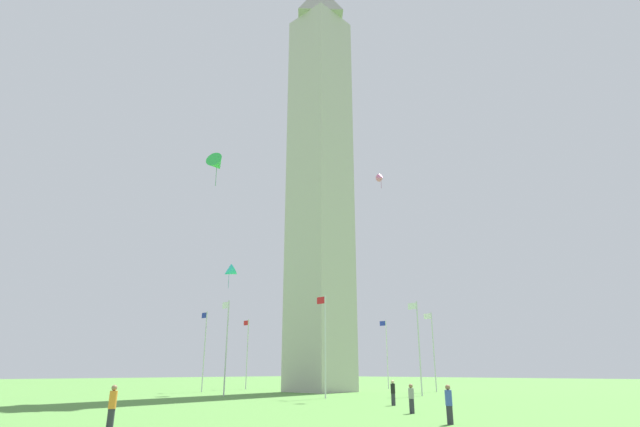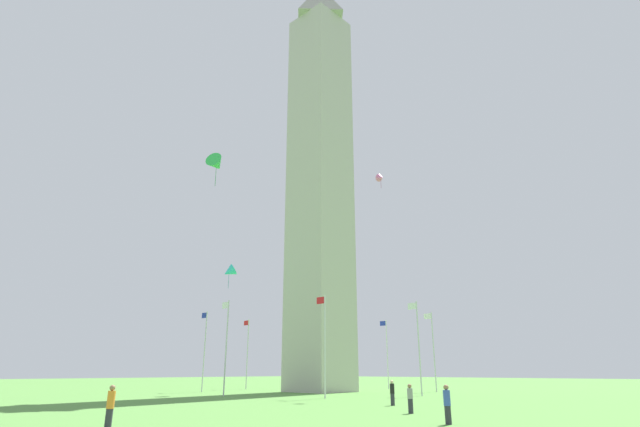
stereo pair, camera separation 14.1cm
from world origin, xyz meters
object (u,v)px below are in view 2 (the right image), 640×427
object	(u,v)px
flagpole_n	(247,350)
person_blue_shirt	(447,404)
flagpole_s	(418,343)
flagpole_nw	(317,352)
person_orange_shirt	(110,407)
person_gray_shirt	(410,399)
person_black_shirt	(392,393)
kite_green_delta	(217,164)
kite_cyan_delta	(229,272)
obelisk_monument	(320,161)
flagpole_e	(226,343)
flagpole_sw	(433,348)
flagpole_se	(325,341)
flagpole_ne	(204,347)
kite_pink_delta	(381,178)
flagpole_w	(387,351)

from	to	relation	value
flagpole_n	person_blue_shirt	size ratio (longest dim) A/B	5.31
flagpole_s	flagpole_nw	world-z (taller)	same
person_orange_shirt	person_gray_shirt	xyz separation A→B (m)	(-5.07, -15.36, -0.08)
person_black_shirt	kite_green_delta	xyz separation A→B (m)	(14.74, 6.16, 20.15)
kite_green_delta	kite_cyan_delta	bearing A→B (deg)	-43.95
obelisk_monument	flagpole_e	size ratio (longest dim) A/B	6.35
flagpole_sw	person_black_shirt	size ratio (longest dim) A/B	5.36
person_gray_shirt	kite_cyan_delta	world-z (taller)	kite_cyan_delta
flagpole_e	kite_green_delta	world-z (taller)	kite_green_delta
flagpole_e	flagpole_se	bearing A→B (deg)	-157.50
flagpole_e	flagpole_s	size ratio (longest dim) A/B	1.00
kite_green_delta	flagpole_ne	bearing A→B (deg)	-34.23
flagpole_se	kite_pink_delta	world-z (taller)	kite_pink_delta
flagpole_n	person_black_shirt	distance (m)	35.90
flagpole_n	person_gray_shirt	distance (m)	42.09
flagpole_nw	person_gray_shirt	size ratio (longest dim) A/B	5.69
flagpole_sw	flagpole_nw	bearing A→B (deg)	-0.00
flagpole_se	flagpole_sw	size ratio (longest dim) A/B	1.00
flagpole_ne	flagpole_s	size ratio (longest dim) A/B	1.00
flagpole_n	flagpole_sw	distance (m)	25.15
flagpole_nw	flagpole_w	bearing A→B (deg)	-157.50
person_blue_shirt	flagpole_nw	bearing A→B (deg)	-9.81
obelisk_monument	flagpole_nw	world-z (taller)	obelisk_monument
person_orange_shirt	person_black_shirt	world-z (taller)	person_orange_shirt
obelisk_monument	kite_cyan_delta	xyz separation A→B (m)	(4.64, 10.40, -15.91)
flagpole_ne	person_black_shirt	size ratio (longest dim) A/B	5.36
kite_pink_delta	flagpole_se	bearing A→B (deg)	69.31
flagpole_e	flagpole_nw	world-z (taller)	same
flagpole_w	flagpole_ne	bearing A→B (deg)	67.50
person_black_shirt	kite_cyan_delta	xyz separation A→B (m)	(24.09, -2.86, 12.36)
obelisk_monument	flagpole_w	size ratio (longest dim) A/B	6.35
obelisk_monument	person_gray_shirt	size ratio (longest dim) A/B	36.13
kite_cyan_delta	flagpole_w	bearing A→B (deg)	-100.82
flagpole_w	kite_cyan_delta	xyz separation A→B (m)	(4.59, 24.01, 8.23)
person_gray_shirt	kite_pink_delta	world-z (taller)	kite_pink_delta
flagpole_se	person_gray_shirt	size ratio (longest dim) A/B	5.69
flagpole_ne	person_gray_shirt	xyz separation A→B (m)	(-33.77, 8.48, -4.19)
obelisk_monument	person_gray_shirt	bearing A→B (deg)	143.07
flagpole_n	person_orange_shirt	size ratio (longest dim) A/B	5.21
person_blue_shirt	kite_pink_delta	size ratio (longest dim) A/B	0.98
flagpole_sw	person_black_shirt	xyz separation A→B (m)	(-9.87, 22.88, -4.13)
flagpole_e	person_blue_shirt	size ratio (longest dim) A/B	5.31
person_gray_shirt	flagpole_n	bearing A→B (deg)	39.77
person_blue_shirt	flagpole_se	bearing A→B (deg)	-3.27
person_blue_shirt	kite_pink_delta	distance (m)	33.13
flagpole_nw	person_orange_shirt	distance (m)	51.94
flagpole_nw	person_black_shirt	world-z (taller)	flagpole_nw
person_blue_shirt	flagpole_w	bearing A→B (deg)	-21.42
flagpole_n	person_blue_shirt	bearing A→B (deg)	152.52
flagpole_n	kite_cyan_delta	bearing A→B (deg)	130.94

